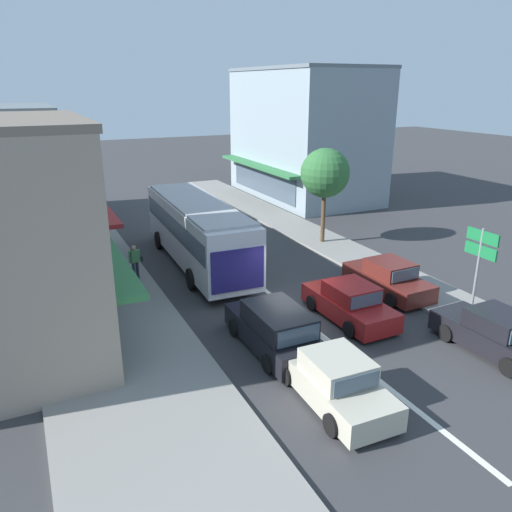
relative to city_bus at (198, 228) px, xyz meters
name	(u,v)px	position (x,y,z in m)	size (l,w,h in m)	color
ground_plane	(293,313)	(1.53, -6.94, -1.88)	(140.00, 140.00, 0.00)	#353538
lane_centre_line	(251,279)	(1.53, -2.94, -1.88)	(0.20, 28.00, 0.01)	silver
sidewalk_left	(93,287)	(-5.27, -0.94, -1.81)	(5.20, 44.00, 0.14)	gray
kerb_right	(338,248)	(7.73, -0.94, -1.82)	(2.80, 44.00, 0.12)	gray
building_right_far	(304,134)	(13.01, 11.99, 3.02)	(8.15, 12.91, 9.83)	#84939E
city_bus	(198,228)	(0.00, 0.00, 0.00)	(3.02, 10.94, 3.23)	silver
wagon_adjacent_lane_lead	(275,329)	(-0.47, -9.17, -1.14)	(1.95, 4.51, 1.58)	black
sedan_queue_gap_filler	(349,303)	(3.17, -8.34, -1.22)	(1.93, 4.22, 1.47)	maroon
sedan_behind_bus_near	(335,381)	(-0.31, -12.53, -1.22)	(1.98, 4.25, 1.47)	#B7B29E
parked_sedan_kerb_front	(495,334)	(6.11, -12.51, -1.22)	(1.98, 4.24, 1.47)	black
parked_sedan_kerb_second	(388,278)	(6.18, -6.94, -1.22)	(1.98, 4.24, 1.47)	#561E19
traffic_light_downstreet	(100,170)	(-2.31, 14.16, 0.97)	(0.33, 0.24, 4.20)	gray
directional_road_sign	(480,252)	(7.47, -10.32, 0.82)	(0.10, 1.40, 3.60)	gray
street_tree_right	(325,173)	(7.51, 0.33, 2.11)	(2.69, 2.69, 5.36)	brown
pedestrian_with_handbag_near	(135,260)	(-3.37, -1.05, -0.81)	(0.65, 0.38, 1.63)	#232838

